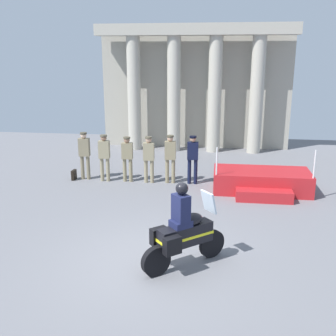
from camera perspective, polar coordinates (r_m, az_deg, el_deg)
name	(u,v)px	position (r m, az deg, el deg)	size (l,w,h in m)	color
ground_plane	(155,259)	(9.03, -1.93, -12.98)	(28.00, 28.00, 0.00)	slate
colonnade_backdrop	(195,83)	(19.01, 3.93, 12.21)	(9.03, 1.47, 5.78)	#A49F91
reviewing_stand	(261,182)	(13.45, 13.34, -1.97)	(3.15, 1.98, 1.60)	#B21E23
officer_in_row_0	(84,152)	(14.57, -11.97, 2.29)	(0.39, 0.24, 1.74)	#7A7056
officer_in_row_1	(104,154)	(14.22, -9.18, 1.99)	(0.39, 0.24, 1.69)	gray
officer_in_row_2	(127,155)	(14.07, -5.90, 1.81)	(0.39, 0.24, 1.63)	#847A5B
officer_in_row_3	(149,156)	(13.88, -2.79, 1.76)	(0.39, 0.24, 1.66)	gray
officer_in_row_4	(170,155)	(13.82, 0.33, 1.87)	(0.39, 0.24, 1.72)	#847A5B
officer_in_row_5	(193,156)	(13.76, 3.59, 1.76)	(0.39, 0.24, 1.71)	black
motorcycle_with_rider	(183,232)	(8.38, 2.13, -9.28)	(1.68, 1.43, 1.90)	black
briefcase_on_ground	(74,175)	(14.81, -13.42, -0.97)	(0.10, 0.32, 0.36)	black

